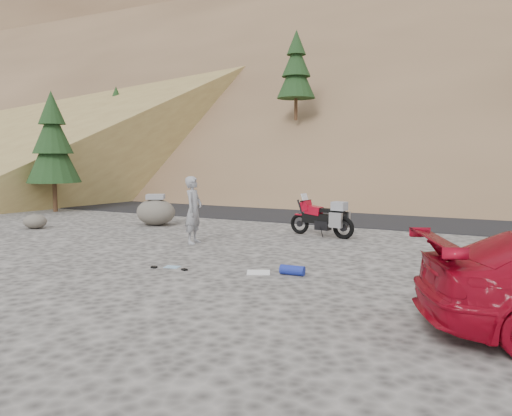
{
  "coord_description": "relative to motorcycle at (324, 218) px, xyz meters",
  "views": [
    {
      "loc": [
        6.09,
        -10.3,
        2.32
      ],
      "look_at": [
        0.28,
        1.07,
        1.0
      ],
      "focal_mm": 35.0,
      "sensor_mm": 36.0,
      "label": 1
    }
  ],
  "objects": [
    {
      "name": "ground",
      "position": [
        -1.33,
        -3.36,
        -0.53
      ],
      "size": [
        140.0,
        140.0,
        0.0
      ],
      "primitive_type": "plane",
      "color": "#3D3B38",
      "rests_on": "ground"
    },
    {
      "name": "road",
      "position": [
        -1.33,
        5.64,
        -0.53
      ],
      "size": [
        120.0,
        7.0,
        0.05
      ],
      "primitive_type": "cube",
      "color": "black",
      "rests_on": "ground"
    },
    {
      "name": "hillside",
      "position": [
        -1.38,
        37.52,
        10.54
      ],
      "size": [
        120.0,
        73.0,
        46.72
      ],
      "color": "brown",
      "rests_on": "ground"
    },
    {
      "name": "conifer_verge",
      "position": [
        -12.33,
        1.14,
        2.36
      ],
      "size": [
        2.2,
        2.2,
        5.04
      ],
      "color": "#3C2215",
      "rests_on": "ground"
    },
    {
      "name": "motorcycle",
      "position": [
        0.0,
        0.0,
        0.0
      ],
      "size": [
        2.09,
        0.82,
        1.25
      ],
      "rotation": [
        0.0,
        0.0,
        -0.17
      ],
      "color": "black",
      "rests_on": "ground"
    },
    {
      "name": "man",
      "position": [
        -2.74,
        -2.65,
        -0.53
      ],
      "size": [
        0.55,
        0.72,
        1.8
      ],
      "primitive_type": "imported",
      "rotation": [
        0.0,
        0.0,
        1.76
      ],
      "color": "gray",
      "rests_on": "ground"
    },
    {
      "name": "boulder",
      "position": [
        -5.9,
        -0.26,
        -0.07
      ],
      "size": [
        1.64,
        1.51,
        1.07
      ],
      "rotation": [
        0.0,
        0.0,
        0.29
      ],
      "color": "#524D46",
      "rests_on": "ground"
    },
    {
      "name": "small_rock",
      "position": [
        -8.89,
        -2.67,
        -0.3
      ],
      "size": [
        0.89,
        0.83,
        0.46
      ],
      "rotation": [
        0.0,
        0.0,
        0.2
      ],
      "color": "#524D46",
      "rests_on": "ground"
    },
    {
      "name": "gear_white_cloth",
      "position": [
        0.34,
        -4.91,
        -0.53
      ],
      "size": [
        0.59,
        0.57,
        0.02
      ],
      "primitive_type": "cube",
      "rotation": [
        0.0,
        0.0,
        0.44
      ],
      "color": "white",
      "rests_on": "ground"
    },
    {
      "name": "gear_blue_mat",
      "position": [
        1.02,
        -4.77,
        -0.44
      ],
      "size": [
        0.5,
        0.22,
        0.19
      ],
      "primitive_type": "cylinder",
      "rotation": [
        0.0,
        1.57,
        0.06
      ],
      "color": "navy",
      "rests_on": "ground"
    },
    {
      "name": "gear_glove_a",
      "position": [
        -1.11,
        -5.41,
        -0.52
      ],
      "size": [
        0.14,
        0.12,
        0.03
      ],
      "primitive_type": "cube",
      "rotation": [
        0.0,
        0.0,
        -0.35
      ],
      "color": "black",
      "rests_on": "ground"
    },
    {
      "name": "gear_glove_b",
      "position": [
        -1.79,
        -5.52,
        -0.51
      ],
      "size": [
        0.13,
        0.11,
        0.04
      ],
      "primitive_type": "cube",
      "rotation": [
        0.0,
        0.0,
        0.17
      ],
      "color": "black",
      "rests_on": "ground"
    },
    {
      "name": "gear_blue_cloth",
      "position": [
        -1.51,
        -5.28,
        -0.53
      ],
      "size": [
        0.35,
        0.28,
        0.01
      ],
      "primitive_type": "cube",
      "rotation": [
        0.0,
        0.0,
        0.2
      ],
      "color": "#7FA6C5",
      "rests_on": "ground"
    }
  ]
}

